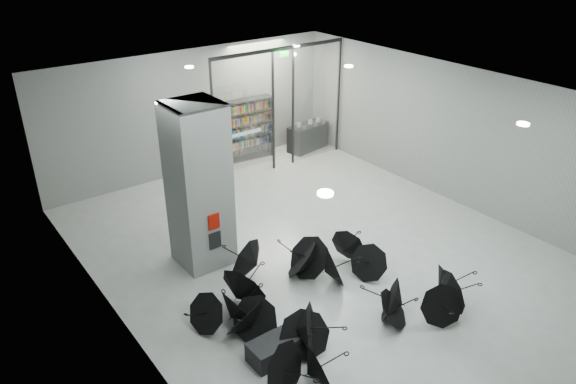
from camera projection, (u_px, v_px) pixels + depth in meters
room at (339, 154)px, 12.06m from camera, size 14.00×14.02×4.01m
column at (199, 186)px, 12.53m from camera, size 1.20×1.20×4.00m
fire_cabinet at (214, 222)px, 12.37m from camera, size 0.28×0.04×0.38m
info_panel at (215, 240)px, 12.59m from camera, size 0.30×0.03×0.42m
exit_sign at (284, 54)px, 16.71m from camera, size 0.30×0.06×0.15m
glass_partition at (281, 104)px, 17.58m from camera, size 5.06×0.08×4.00m
bench at (281, 346)px, 10.38m from camera, size 1.29×0.56×0.41m
bookshelf at (246, 130)px, 18.67m from camera, size 1.98×0.60×2.14m
shop_counter at (308, 137)px, 19.75m from camera, size 1.65×0.87×0.94m
umbrella_cluster at (315, 302)px, 11.40m from camera, size 5.70×4.71×1.30m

